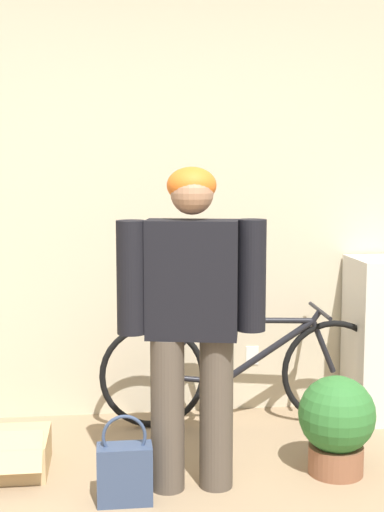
# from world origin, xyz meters

# --- Properties ---
(wall_back) EXTENTS (8.00, 0.07, 2.60)m
(wall_back) POSITION_xyz_m (0.00, 2.26, 1.30)
(wall_back) COLOR beige
(wall_back) RESTS_ON ground_plane
(person) EXTENTS (0.71, 0.27, 1.55)m
(person) POSITION_xyz_m (0.04, 1.14, 0.87)
(person) COLOR #4C4238
(person) RESTS_ON ground_plane
(bicycle) EXTENTS (1.73, 0.46, 0.71)m
(bicycle) POSITION_xyz_m (0.44, 1.94, 0.35)
(bicycle) COLOR black
(bicycle) RESTS_ON ground_plane
(handbag) EXTENTS (0.26, 0.13, 0.42)m
(handbag) POSITION_xyz_m (-0.29, 1.02, 0.15)
(handbag) COLOR #334260
(handbag) RESTS_ON ground_plane
(cardboard_box) EXTENTS (0.45, 0.46, 0.26)m
(cardboard_box) POSITION_xyz_m (-0.90, 1.43, 0.09)
(cardboard_box) COLOR tan
(cardboard_box) RESTS_ON ground_plane
(potted_plant) EXTENTS (0.39, 0.39, 0.51)m
(potted_plant) POSITION_xyz_m (0.78, 1.21, 0.27)
(potted_plant) COLOR brown
(potted_plant) RESTS_ON ground_plane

